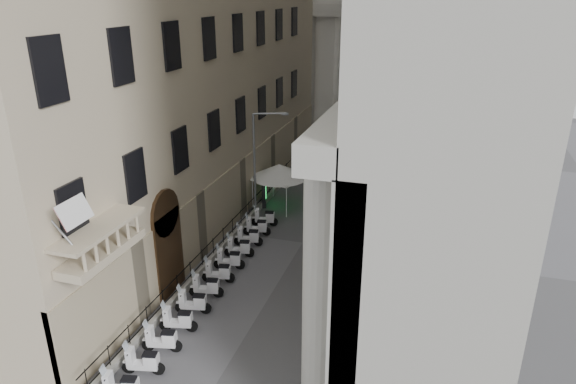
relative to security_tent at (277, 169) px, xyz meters
name	(u,v)px	position (x,y,z in m)	size (l,w,h in m)	color
iron_fence	(230,242)	(-0.93, -6.53, -2.64)	(0.30, 28.00, 1.40)	black
blue_awning	(385,208)	(7.52, 1.47, -2.64)	(1.60, 3.00, 3.00)	navy
scooter_1	(145,373)	(0.36, -18.26, -2.64)	(0.56, 1.40, 1.50)	white
scooter_2	(163,351)	(0.36, -16.81, -2.64)	(0.56, 1.40, 1.50)	white
scooter_3	(179,331)	(0.36, -15.35, -2.64)	(0.56, 1.40, 1.50)	white
scooter_4	(194,313)	(0.36, -13.90, -2.64)	(0.56, 1.40, 1.50)	white
scooter_5	(207,297)	(0.36, -12.44, -2.64)	(0.56, 1.40, 1.50)	white
scooter_6	(219,282)	(0.36, -10.99, -2.64)	(0.56, 1.40, 1.50)	white
scooter_7	(230,269)	(0.36, -9.53, -2.64)	(0.56, 1.40, 1.50)	white
scooter_8	(240,256)	(0.36, -8.08, -2.64)	(0.56, 1.40, 1.50)	white
scooter_9	(249,245)	(0.36, -6.62, -2.64)	(0.56, 1.40, 1.50)	white
scooter_10	(257,235)	(0.36, -5.17, -2.64)	(0.56, 1.40, 1.50)	white
scooter_11	(265,226)	(0.36, -3.71, -2.64)	(0.56, 1.40, 1.50)	white
barrier_1	(311,382)	(6.91, -16.73, -2.64)	(0.60, 2.40, 1.10)	#9C9FA4
barrier_2	(325,343)	(6.91, -14.23, -2.64)	(0.60, 2.40, 1.10)	#9C9FA4
barrier_3	(337,311)	(6.91, -11.73, -2.64)	(0.60, 2.40, 1.10)	#9C9FA4
barrier_4	(347,284)	(6.91, -9.23, -2.64)	(0.60, 2.40, 1.10)	#9C9FA4
barrier_5	(356,262)	(6.91, -6.73, -2.64)	(0.60, 2.40, 1.10)	#9C9FA4
security_tent	(277,169)	(0.00, 0.00, 0.00)	(3.89, 3.89, 3.16)	white
street_lamp	(258,157)	(-0.60, -2.16, 1.55)	(2.22, 0.96, 7.11)	gray
info_kiosk	(264,193)	(-0.82, -0.59, -1.63)	(0.59, 0.98, 2.00)	black
pedestrian_a	(318,216)	(3.84, -3.38, -1.64)	(0.73, 0.48, 2.01)	#0D1334
pedestrian_b	(368,184)	(5.92, 3.59, -1.72)	(0.89, 0.70, 1.84)	black
pedestrian_c	(317,170)	(1.56, 5.61, -1.75)	(0.87, 0.57, 1.79)	black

